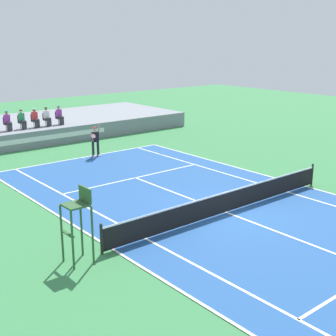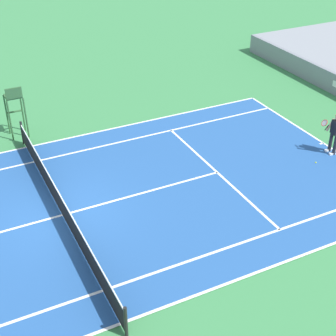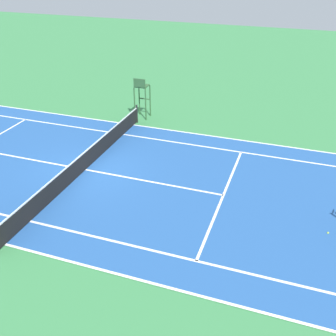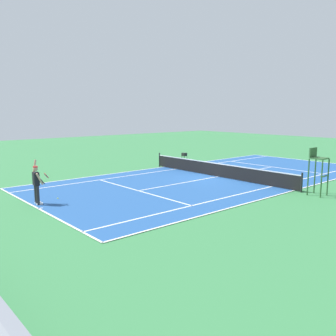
# 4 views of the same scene
# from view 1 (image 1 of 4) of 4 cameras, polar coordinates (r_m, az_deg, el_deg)

# --- Properties ---
(ground_plane) EXTENTS (80.00, 80.00, 0.00)m
(ground_plane) POSITION_cam_1_polar(r_m,az_deg,el_deg) (19.28, 7.19, -5.49)
(ground_plane) COLOR #387F47
(court) EXTENTS (11.08, 23.88, 0.03)m
(court) POSITION_cam_1_polar(r_m,az_deg,el_deg) (19.27, 7.19, -5.46)
(court) COLOR #235193
(court) RESTS_ON ground
(net) EXTENTS (11.98, 0.10, 1.07)m
(net) POSITION_cam_1_polar(r_m,az_deg,el_deg) (19.10, 7.24, -4.02)
(net) COLOR black
(net) RESTS_ON ground
(barrier_wall) EXTENTS (23.66, 0.25, 1.11)m
(barrier_wall) POSITION_cam_1_polar(r_m,az_deg,el_deg) (31.95, -14.28, 3.63)
(barrier_wall) COLOR gray
(barrier_wall) RESTS_ON ground
(bleacher_platform) EXTENTS (23.66, 8.14, 1.11)m
(bleacher_platform) POSITION_cam_1_polar(r_m,az_deg,el_deg) (35.73, -17.19, 4.64)
(bleacher_platform) COLOR gray
(bleacher_platform) RESTS_ON ground
(spectator_seated_2) EXTENTS (0.44, 0.60, 1.26)m
(spectator_seated_2) POSITION_cam_1_polar(r_m,az_deg,el_deg) (32.06, -19.05, 5.42)
(spectator_seated_2) COLOR #474C56
(spectator_seated_2) RESTS_ON bleacher_platform
(spectator_seated_3) EXTENTS (0.44, 0.60, 1.26)m
(spectator_seated_3) POSITION_cam_1_polar(r_m,az_deg,el_deg) (32.40, -17.44, 5.66)
(spectator_seated_3) COLOR #474C56
(spectator_seated_3) RESTS_ON bleacher_platform
(spectator_seated_4) EXTENTS (0.44, 0.60, 1.26)m
(spectator_seated_4) POSITION_cam_1_polar(r_m,az_deg,el_deg) (32.75, -15.95, 5.87)
(spectator_seated_4) COLOR #474C56
(spectator_seated_4) RESTS_ON bleacher_platform
(spectator_seated_5) EXTENTS (0.44, 0.60, 1.26)m
(spectator_seated_5) POSITION_cam_1_polar(r_m,az_deg,el_deg) (33.10, -14.61, 6.06)
(spectator_seated_5) COLOR #474C56
(spectator_seated_5) RESTS_ON bleacher_platform
(spectator_seated_6) EXTENTS (0.44, 0.60, 1.26)m
(spectator_seated_6) POSITION_cam_1_polar(r_m,az_deg,el_deg) (33.50, -13.15, 6.27)
(spectator_seated_6) COLOR #474C56
(spectator_seated_6) RESTS_ON bleacher_platform
(tennis_player) EXTENTS (0.80, 0.62, 2.08)m
(tennis_player) POSITION_cam_1_polar(r_m,az_deg,el_deg) (28.28, -8.90, 3.33)
(tennis_player) COLOR #232328
(tennis_player) RESTS_ON ground
(tennis_ball) EXTENTS (0.07, 0.07, 0.07)m
(tennis_ball) POSITION_cam_1_polar(r_m,az_deg,el_deg) (27.73, -6.90, 1.13)
(tennis_ball) COLOR #D1E533
(tennis_ball) RESTS_ON ground
(umpire_chair) EXTENTS (0.77, 0.77, 2.44)m
(umpire_chair) POSITION_cam_1_polar(r_m,az_deg,el_deg) (14.84, -10.95, -5.76)
(umpire_chair) COLOR #2D562D
(umpire_chair) RESTS_ON ground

